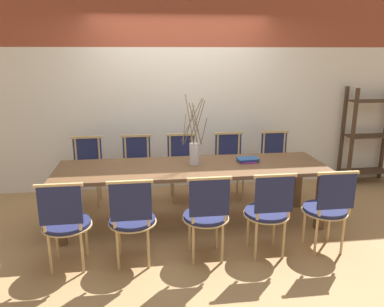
{
  "coord_description": "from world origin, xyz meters",
  "views": [
    {
      "loc": [
        -0.54,
        -4.08,
        2.0
      ],
      "look_at": [
        0.0,
        0.0,
        0.87
      ],
      "focal_mm": 35.0,
      "sensor_mm": 36.0,
      "label": 1
    }
  ],
  "objects": [
    {
      "name": "ground_plane",
      "position": [
        0.0,
        0.0,
        0.0
      ],
      "size": [
        16.0,
        16.0,
        0.0
      ],
      "primitive_type": "plane",
      "color": "#A87F51"
    },
    {
      "name": "wall_rear",
      "position": [
        0.0,
        1.35,
        1.6
      ],
      "size": [
        12.0,
        0.06,
        3.2
      ],
      "color": "silver",
      "rests_on": "ground_plane"
    },
    {
      "name": "dining_table",
      "position": [
        0.0,
        0.0,
        0.64
      ],
      "size": [
        3.09,
        0.87,
        0.72
      ],
      "color": "brown",
      "rests_on": "ground_plane"
    },
    {
      "name": "chair_near_leftend",
      "position": [
        -1.28,
        -0.8,
        0.49
      ],
      "size": [
        0.46,
        0.46,
        0.9
      ],
      "color": "#1E234C",
      "rests_on": "ground_plane"
    },
    {
      "name": "chair_near_left",
      "position": [
        -0.67,
        -0.8,
        0.49
      ],
      "size": [
        0.46,
        0.46,
        0.9
      ],
      "color": "#1E234C",
      "rests_on": "ground_plane"
    },
    {
      "name": "chair_near_center",
      "position": [
        0.04,
        -0.8,
        0.49
      ],
      "size": [
        0.46,
        0.46,
        0.9
      ],
      "color": "#1E234C",
      "rests_on": "ground_plane"
    },
    {
      "name": "chair_near_right",
      "position": [
        0.65,
        -0.8,
        0.49
      ],
      "size": [
        0.46,
        0.46,
        0.9
      ],
      "color": "#1E234C",
      "rests_on": "ground_plane"
    },
    {
      "name": "chair_near_rightend",
      "position": [
        1.27,
        -0.8,
        0.49
      ],
      "size": [
        0.46,
        0.46,
        0.9
      ],
      "color": "#1E234C",
      "rests_on": "ground_plane"
    },
    {
      "name": "chair_far_leftend",
      "position": [
        -1.3,
        0.8,
        0.49
      ],
      "size": [
        0.46,
        0.46,
        0.9
      ],
      "rotation": [
        0.0,
        0.0,
        3.14
      ],
      "color": "#1E234C",
      "rests_on": "ground_plane"
    },
    {
      "name": "chair_far_left",
      "position": [
        -0.64,
        0.8,
        0.49
      ],
      "size": [
        0.46,
        0.46,
        0.9
      ],
      "rotation": [
        0.0,
        0.0,
        3.14
      ],
      "color": "#1E234C",
      "rests_on": "ground_plane"
    },
    {
      "name": "chair_far_center",
      "position": [
        -0.03,
        0.8,
        0.49
      ],
      "size": [
        0.46,
        0.46,
        0.9
      ],
      "rotation": [
        0.0,
        0.0,
        3.14
      ],
      "color": "#1E234C",
      "rests_on": "ground_plane"
    },
    {
      "name": "chair_far_right",
      "position": [
        0.64,
        0.8,
        0.49
      ],
      "size": [
        0.46,
        0.46,
        0.9
      ],
      "rotation": [
        0.0,
        0.0,
        3.14
      ],
      "color": "#1E234C",
      "rests_on": "ground_plane"
    },
    {
      "name": "chair_far_rightend",
      "position": [
        1.31,
        0.8,
        0.49
      ],
      "size": [
        0.46,
        0.46,
        0.9
      ],
      "rotation": [
        0.0,
        0.0,
        3.14
      ],
      "color": "#1E234C",
      "rests_on": "ground_plane"
    },
    {
      "name": "vase_centerpiece",
      "position": [
        0.04,
        0.07,
        0.88
      ],
      "size": [
        0.28,
        0.26,
        0.82
      ],
      "color": "silver",
      "rests_on": "dining_table"
    },
    {
      "name": "book_stack",
      "position": [
        0.68,
        0.09,
        0.74
      ],
      "size": [
        0.26,
        0.2,
        0.04
      ],
      "color": "#842D8C",
      "rests_on": "dining_table"
    },
    {
      "name": "shelving_rack",
      "position": [
        2.89,
        1.12,
        0.74
      ],
      "size": [
        0.76,
        0.33,
        1.49
      ],
      "color": "#422D1E",
      "rests_on": "ground_plane"
    }
  ]
}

